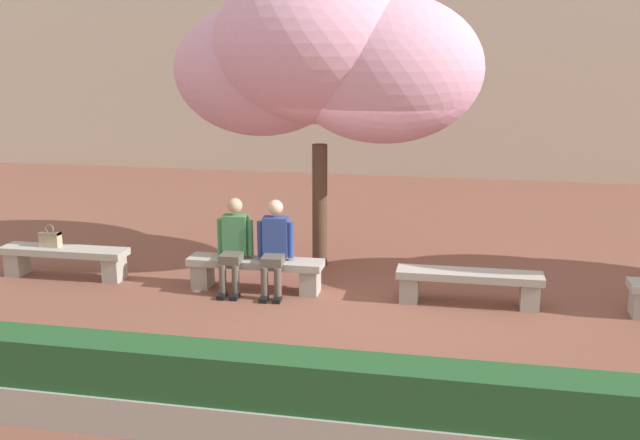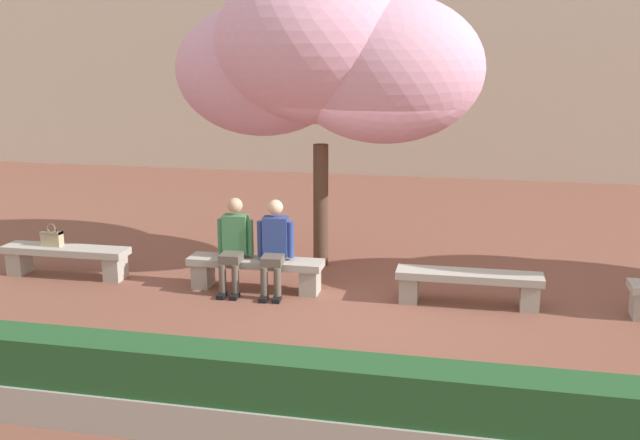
# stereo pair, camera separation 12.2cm
# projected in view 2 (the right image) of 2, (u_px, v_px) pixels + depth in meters

# --- Properties ---
(ground_plane) EXTENTS (100.00, 100.00, 0.00)m
(ground_plane) POSITION_uv_depth(u_px,v_px,m) (359.00, 297.00, 10.15)
(ground_plane) COLOR brown
(building_facade) EXTENTS (28.00, 4.00, 7.56)m
(building_facade) POSITION_uv_depth(u_px,v_px,m) (431.00, 28.00, 20.44)
(building_facade) COLOR beige
(building_facade) RESTS_ON ground
(stone_bench_west_end) EXTENTS (1.90, 0.44, 0.45)m
(stone_bench_west_end) POSITION_uv_depth(u_px,v_px,m) (66.00, 256.00, 10.99)
(stone_bench_west_end) COLOR #ADA89E
(stone_bench_west_end) RESTS_ON ground
(stone_bench_near_west) EXTENTS (1.90, 0.44, 0.45)m
(stone_bench_near_west) POSITION_uv_depth(u_px,v_px,m) (256.00, 269.00, 10.38)
(stone_bench_near_west) COLOR #ADA89E
(stone_bench_near_west) RESTS_ON ground
(stone_bench_center) EXTENTS (1.90, 0.44, 0.45)m
(stone_bench_center) POSITION_uv_depth(u_px,v_px,m) (469.00, 283.00, 9.77)
(stone_bench_center) COLOR #ADA89E
(stone_bench_center) RESTS_ON ground
(person_seated_left) EXTENTS (0.51, 0.70, 1.29)m
(person_seated_left) POSITION_uv_depth(u_px,v_px,m) (234.00, 241.00, 10.30)
(person_seated_left) COLOR black
(person_seated_left) RESTS_ON ground
(person_seated_right) EXTENTS (0.51, 0.70, 1.29)m
(person_seated_right) POSITION_uv_depth(u_px,v_px,m) (275.00, 244.00, 10.18)
(person_seated_right) COLOR black
(person_seated_right) RESTS_ON ground
(handbag) EXTENTS (0.30, 0.15, 0.34)m
(handbag) POSITION_uv_depth(u_px,v_px,m) (52.00, 237.00, 10.99)
(handbag) COLOR tan
(handbag) RESTS_ON stone_bench_west_end
(cherry_tree_main) EXTENTS (4.68, 3.24, 4.52)m
(cherry_tree_main) POSITION_uv_depth(u_px,v_px,m) (323.00, 58.00, 10.92)
(cherry_tree_main) COLOR #513828
(cherry_tree_main) RESTS_ON ground
(planter_hedge_foreground) EXTENTS (15.43, 0.50, 0.80)m
(planter_hedge_foreground) POSITION_uv_depth(u_px,v_px,m) (283.00, 400.00, 6.36)
(planter_hedge_foreground) COLOR #ADA89E
(planter_hedge_foreground) RESTS_ON ground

